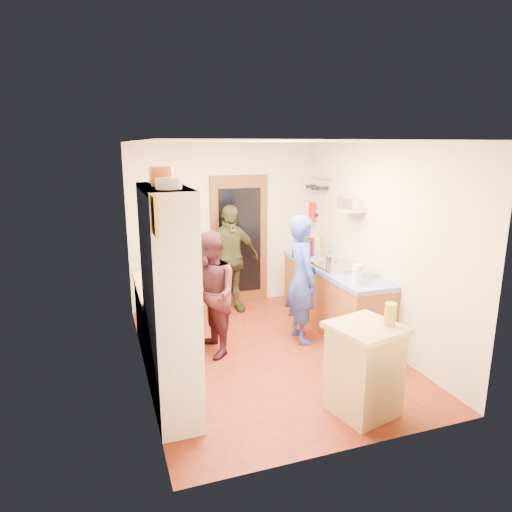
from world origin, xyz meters
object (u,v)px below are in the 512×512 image
right_counter_base (333,299)px  person_left (211,294)px  hutch_body (169,302)px  island_base (364,372)px  person_hob (305,279)px  person_back (230,259)px

right_counter_base → person_left: person_left is taller
hutch_body → island_base: size_ratio=2.56×
right_counter_base → person_left: (-1.85, -0.26, 0.36)m
person_hob → person_back: 1.54m
right_counter_base → person_back: size_ratio=1.31×
person_back → hutch_body: bearing=-126.0°
person_hob → person_back: person_hob is taller
right_counter_base → island_base: size_ratio=2.56×
island_base → person_hob: (0.18, 1.75, 0.42)m
hutch_body → person_left: (0.65, 1.04, -0.32)m
right_counter_base → person_back: person_back is taller
person_hob → person_back: bearing=26.6°
person_hob → person_left: (-1.26, 0.02, -0.07)m
person_hob → person_back: (-0.62, 1.41, -0.01)m
island_base → person_hob: person_hob is taller
right_counter_base → person_hob: (-0.59, -0.28, 0.43)m
hutch_body → person_back: (1.29, 2.43, -0.26)m
person_left → person_back: bearing=147.7°
hutch_body → person_back: bearing=62.0°
person_left → island_base: bearing=23.5°
right_counter_base → person_left: bearing=-172.0°
hutch_body → island_base: bearing=-22.9°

